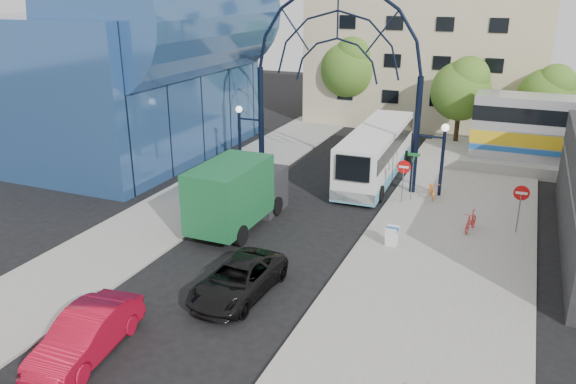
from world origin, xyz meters
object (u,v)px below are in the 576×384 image
at_px(city_bus, 376,152).
at_px(stop_sign, 404,171).
at_px(gateway_arch, 337,44).
at_px(tree_north_c, 548,93).
at_px(tree_north_b, 351,66).
at_px(sandwich_board, 392,234).
at_px(bike_near_b, 471,221).
at_px(street_name_sign, 413,166).
at_px(bike_near_a, 432,189).
at_px(do_not_enter_sign, 521,198).
at_px(black_suv, 238,280).
at_px(tree_north_a, 463,88).
at_px(green_truck, 239,193).
at_px(red_sedan, 86,334).

bearing_deg(city_bus, stop_sign, -59.50).
relative_size(gateway_arch, stop_sign, 5.46).
relative_size(stop_sign, tree_north_c, 0.38).
bearing_deg(tree_north_b, sandwich_board, -68.41).
bearing_deg(bike_near_b, street_name_sign, 149.53).
height_order(sandwich_board, bike_near_a, sandwich_board).
relative_size(city_bus, bike_near_a, 6.39).
bearing_deg(tree_north_c, do_not_enter_sign, -93.58).
height_order(street_name_sign, black_suv, street_name_sign).
bearing_deg(tree_north_a, street_name_sign, -93.96).
bearing_deg(stop_sign, green_truck, -138.58).
distance_m(sandwich_board, tree_north_a, 20.33).
relative_size(stop_sign, red_sedan, 0.52).
bearing_deg(stop_sign, city_bus, 122.32).
bearing_deg(gateway_arch, bike_near_b, -27.83).
distance_m(tree_north_c, city_bus, 15.62).
height_order(tree_north_b, city_bus, tree_north_b).
distance_m(gateway_arch, black_suv, 16.68).
height_order(street_name_sign, red_sedan, street_name_sign).
xyz_separation_m(sandwich_board, red_sedan, (-7.50, -12.10, 0.05)).
distance_m(city_bus, bike_near_b, 9.63).
bearing_deg(black_suv, city_bus, 88.59).
height_order(stop_sign, bike_near_b, stop_sign).
xyz_separation_m(street_name_sign, green_truck, (-7.55, -6.90, -0.35)).
distance_m(red_sedan, bike_near_b, 18.82).
relative_size(tree_north_c, city_bus, 0.54).
bearing_deg(city_bus, tree_north_b, 111.88).
height_order(tree_north_b, bike_near_b, tree_north_b).
bearing_deg(green_truck, bike_near_a, 42.08).
distance_m(do_not_enter_sign, city_bus, 10.78).
height_order(stop_sign, red_sedan, stop_sign).
bearing_deg(black_suv, do_not_enter_sign, 49.47).
distance_m(street_name_sign, bike_near_a, 2.05).
relative_size(street_name_sign, tree_north_b, 0.35).
distance_m(street_name_sign, red_sedan, 20.07).
bearing_deg(red_sedan, do_not_enter_sign, 44.56).
bearing_deg(stop_sign, do_not_enter_sign, -17.88).
relative_size(tree_north_b, bike_near_b, 4.64).
xyz_separation_m(bike_near_a, bike_near_b, (2.59, -4.14, 0.03)).
bearing_deg(tree_north_c, tree_north_a, -161.56).
bearing_deg(green_truck, sandwich_board, 2.04).
bearing_deg(do_not_enter_sign, red_sedan, -128.65).
xyz_separation_m(street_name_sign, tree_north_b, (-9.08, 17.33, 3.14)).
bearing_deg(black_suv, gateway_arch, 96.41).
xyz_separation_m(black_suv, red_sedan, (-2.84, -5.44, 0.09)).
relative_size(tree_north_c, green_truck, 0.92).
bearing_deg(bike_near_b, green_truck, -150.64).
bearing_deg(black_suv, green_truck, 120.00).
distance_m(gateway_arch, street_name_sign, 8.38).
xyz_separation_m(tree_north_c, city_bus, (-9.96, -11.76, -2.57)).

